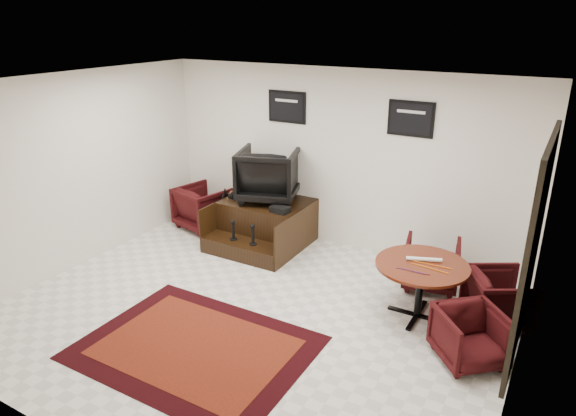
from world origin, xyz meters
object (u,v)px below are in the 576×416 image
(shine_chair, at_px, (268,172))
(table_chair_window, at_px, (500,296))
(shine_podium, at_px, (264,224))
(armchair_side, at_px, (203,205))
(meeting_table, at_px, (422,270))
(table_chair_corner, at_px, (470,334))
(table_chair_back, at_px, (432,262))

(shine_chair, height_order, table_chair_window, shine_chair)
(shine_podium, relative_size, table_chair_window, 1.97)
(shine_podium, height_order, table_chair_window, table_chair_window)
(shine_podium, relative_size, armchair_side, 1.74)
(shine_chair, xyz_separation_m, table_chair_window, (3.69, -0.71, -0.82))
(meeting_table, xyz_separation_m, table_chair_corner, (0.72, -0.59, -0.30))
(armchair_side, xyz_separation_m, table_chair_back, (4.03, -0.12, -0.04))
(armchair_side, relative_size, table_chair_window, 1.13)
(shine_podium, xyz_separation_m, shine_chair, (0.00, 0.14, 0.85))
(shine_podium, height_order, table_chair_corner, shine_podium)
(armchair_side, bearing_deg, shine_chair, -162.21)
(armchair_side, distance_m, table_chair_corner, 5.08)
(shine_podium, height_order, meeting_table, meeting_table)
(shine_chair, bearing_deg, shine_podium, 71.38)
(table_chair_window, bearing_deg, table_chair_corner, 141.03)
(shine_chair, relative_size, table_chair_corner, 1.40)
(armchair_side, height_order, table_chair_corner, armchair_side)
(table_chair_window, relative_size, table_chair_corner, 1.07)
(shine_chair, distance_m, table_chair_back, 2.86)
(table_chair_corner, bearing_deg, meeting_table, 99.39)
(shine_chair, relative_size, armchair_side, 1.15)
(shine_chair, xyz_separation_m, table_chair_corner, (3.54, -1.66, -0.84))
(armchair_side, bearing_deg, table_chair_corner, 175.34)
(shine_chair, bearing_deg, table_chair_corner, 136.21)
(shine_chair, height_order, table_chair_back, shine_chair)
(table_chair_window, distance_m, table_chair_corner, 0.97)
(armchair_side, relative_size, table_chair_back, 1.11)
(armchair_side, bearing_deg, table_chair_window, -173.66)
(meeting_table, bearing_deg, table_chair_corner, -39.37)
(shine_chair, height_order, armchair_side, shine_chair)
(shine_podium, height_order, armchair_side, armchair_side)
(meeting_table, bearing_deg, shine_podium, 161.79)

